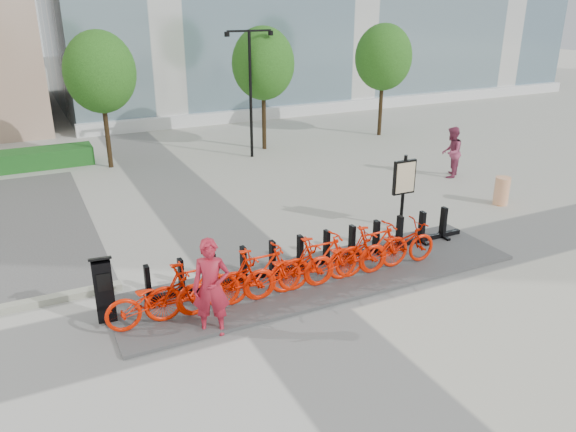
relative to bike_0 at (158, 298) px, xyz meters
name	(u,v)px	position (x,y,z in m)	size (l,w,h in m)	color
ground	(277,296)	(2.60, 0.05, -0.63)	(120.00, 120.00, 0.00)	#AAA794
hedge_b	(10,162)	(-2.40, 13.25, -0.28)	(6.00, 1.20, 0.70)	#1B6520
tree_1	(100,72)	(1.10, 12.05, 2.96)	(2.60, 2.60, 5.10)	#2F210E
tree_2	(263,64)	(7.60, 12.05, 2.96)	(2.60, 2.60, 5.10)	#2F210E
tree_3	(384,57)	(13.60, 12.05, 2.96)	(2.60, 2.60, 5.10)	#2F210E
streetlamp	(250,79)	(6.60, 11.05, 2.51)	(2.00, 0.20, 5.00)	black
dock_pad	(322,277)	(3.90, 0.35, -0.59)	(9.60, 2.40, 0.08)	#444444
dock_rail_posts	(315,251)	(3.96, 0.82, -0.12)	(8.02, 0.50, 0.85)	black
bike_0	(158,298)	(0.00, 0.00, 0.00)	(0.72, 2.08, 1.09)	red
bike_1	(193,288)	(0.72, 0.00, 0.06)	(0.57, 2.02, 1.21)	red
bike_2	(227,283)	(1.44, 0.00, 0.00)	(0.72, 2.08, 1.09)	red
bike_3	(259,273)	(2.16, 0.00, 0.06)	(0.57, 2.02, 1.21)	red
bike_4	(290,269)	(2.88, 0.00, 0.00)	(0.72, 2.08, 1.09)	red
bike_5	(319,260)	(3.60, 0.00, 0.06)	(0.57, 2.02, 1.21)	red
bike_6	(346,257)	(4.32, 0.00, 0.00)	(0.72, 2.08, 1.09)	red
bike_7	(373,248)	(5.04, 0.00, 0.06)	(0.57, 2.02, 1.21)	red
bike_8	(398,245)	(5.76, 0.00, 0.00)	(0.72, 2.08, 1.09)	red
kiosk	(104,289)	(-0.92, 0.60, 0.14)	(0.47, 0.41, 1.42)	black
worker_red	(211,288)	(0.88, -0.69, 0.36)	(0.72, 0.47, 1.98)	maroon
pedestrian	(451,152)	(12.01, 5.30, 0.30)	(0.90, 0.70, 1.84)	#8E3553
construction_barrel	(502,191)	(11.47, 2.29, -0.18)	(0.46, 0.46, 0.89)	#EB6200
map_sign	(404,180)	(7.45, 2.10, 0.78)	(0.70, 0.13, 2.13)	black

